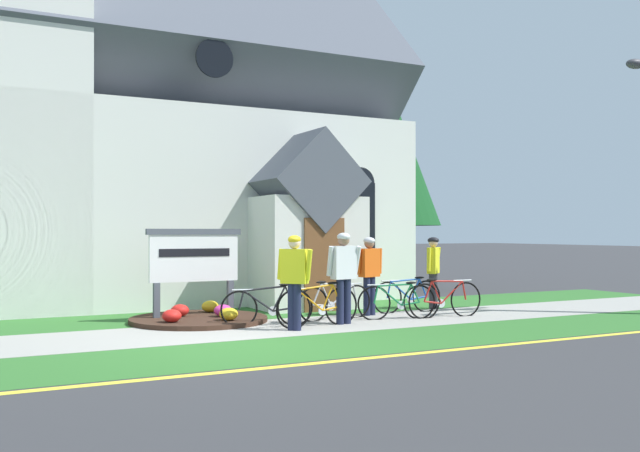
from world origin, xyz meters
TOP-DOWN VIEW (x-y plane):
  - ground at (0.00, 4.00)m, footprint 140.00×140.00m
  - sidewalk_slab at (1.17, 1.55)m, footprint 32.00×2.31m
  - grass_verge at (1.17, -0.69)m, footprint 32.00×2.18m
  - church_lawn at (1.17, 3.90)m, footprint 24.00×2.39m
  - curb_paint_stripe at (1.17, -1.93)m, footprint 28.00×0.16m
  - church_building at (0.83, 10.01)m, footprint 11.81×12.42m
  - church_sign at (0.15, 3.30)m, footprint 1.94×0.12m
  - flower_bed at (0.16, 2.98)m, footprint 2.70×2.70m
  - bicycle_black at (1.13, 1.82)m, footprint 1.76×0.38m
  - bicycle_red at (4.73, 2.44)m, footprint 1.71×0.16m
  - bicycle_yellow at (2.72, 2.09)m, footprint 1.77×0.23m
  - bicycle_silver at (4.92, 1.34)m, footprint 1.76×0.17m
  - bicycle_blue at (1.96, 1.34)m, footprint 1.79×0.17m
  - bicycle_green at (3.88, 1.55)m, footprint 1.67×0.38m
  - cyclist_in_green_jersey at (3.70, 2.36)m, footprint 0.66×0.32m
  - cyclist_in_red_jersey at (2.53, 1.38)m, footprint 0.69×0.31m
  - cyclist_in_orange_jersey at (5.70, 2.80)m, footprint 0.57×0.48m
  - cyclist_in_white_jersey at (1.31, 1.02)m, footprint 0.47×0.67m
  - roadside_conifer at (7.30, 7.91)m, footprint 3.99×3.99m

SIDE VIEW (x-z plane):
  - ground at x=0.00m, z-range 0.00..0.00m
  - curb_paint_stripe at x=1.17m, z-range 0.00..0.01m
  - grass_verge at x=1.17m, z-range 0.00..0.01m
  - church_lawn at x=1.17m, z-range 0.00..0.01m
  - sidewalk_slab at x=1.17m, z-range 0.00..0.01m
  - flower_bed at x=0.16m, z-range -0.09..0.25m
  - bicycle_black at x=1.13m, z-range -0.04..0.78m
  - bicycle_yellow at x=2.72m, z-range -0.04..0.78m
  - bicycle_green at x=3.88m, z-range -0.02..0.76m
  - bicycle_red at x=4.73m, z-range -0.03..0.78m
  - bicycle_blue at x=1.96m, z-range -0.04..0.81m
  - bicycle_silver at x=4.92m, z-range -0.03..0.81m
  - cyclist_in_orange_jersey at x=5.70m, z-range 0.14..1.80m
  - cyclist_in_green_jersey at x=3.70m, z-range 0.14..1.81m
  - cyclist_in_white_jersey at x=1.31m, z-range 0.16..1.88m
  - cyclist_in_red_jersey at x=2.53m, z-range 0.17..1.94m
  - church_sign at x=0.15m, z-range 0.31..2.16m
  - church_building at x=0.83m, z-range -2.06..11.42m
  - roadside_conifer at x=7.30m, z-range 0.98..8.43m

